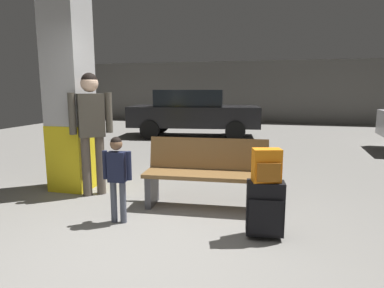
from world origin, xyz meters
TOP-DOWN VIEW (x-y plane):
  - ground_plane at (0.00, 4.00)m, footprint 18.00×18.00m
  - garage_back_wall at (0.00, 12.86)m, footprint 18.00×0.12m
  - structural_pillar at (-1.79, 1.73)m, footprint 0.57×0.57m
  - bench at (0.37, 1.44)m, footprint 1.63×0.64m
  - suitcase at (1.15, 0.65)m, footprint 0.40×0.27m
  - backpack_bright at (1.15, 0.65)m, footprint 0.31×0.25m
  - child at (-0.51, 0.66)m, footprint 0.34×0.20m
  - adult at (-1.32, 1.51)m, footprint 0.49×0.41m
  - parked_car_far at (-1.33, 7.70)m, footprint 4.29×2.23m

SIDE VIEW (x-z plane):
  - ground_plane at x=0.00m, z-range -0.10..0.00m
  - suitcase at x=1.15m, z-range 0.02..0.62m
  - bench at x=0.37m, z-range 0.00..0.88m
  - child at x=-0.51m, z-range 0.12..1.12m
  - backpack_bright at x=1.15m, z-range 0.60..0.94m
  - parked_car_far at x=-1.33m, z-range 0.05..1.56m
  - adult at x=-1.32m, z-range 0.21..1.97m
  - garage_back_wall at x=0.00m, z-range 0.00..2.80m
  - structural_pillar at x=-1.79m, z-range -0.01..2.97m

